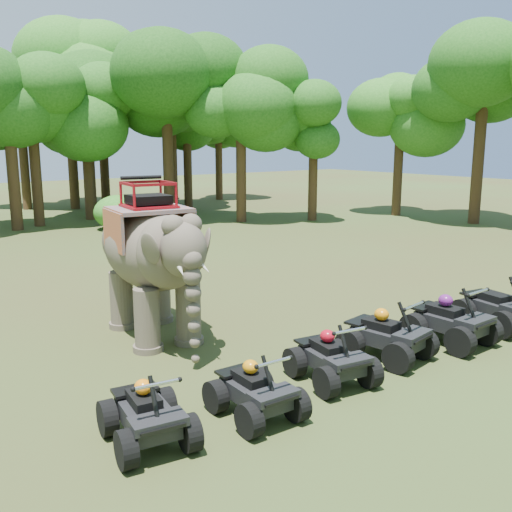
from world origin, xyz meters
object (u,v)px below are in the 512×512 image
(atv_4, at_px, (451,314))
(atv_0, at_px, (147,406))
(atv_1, at_px, (255,383))
(atv_5, at_px, (499,301))
(atv_2, at_px, (332,351))
(atv_3, at_px, (387,329))
(elephant, at_px, (152,259))

(atv_4, bearing_deg, atv_0, 177.08)
(atv_1, distance_m, atv_4, 5.48)
(atv_0, bearing_deg, atv_1, -1.12)
(atv_0, relative_size, atv_4, 0.88)
(atv_4, xyz_separation_m, atv_5, (1.85, -0.05, 0.00))
(atv_1, bearing_deg, atv_4, 3.55)
(atv_1, relative_size, atv_4, 0.85)
(atv_0, distance_m, atv_4, 7.25)
(atv_2, bearing_deg, atv_3, 13.98)
(atv_3, bearing_deg, atv_5, -14.02)
(elephant, bearing_deg, atv_0, -111.23)
(elephant, bearing_deg, atv_1, -89.46)
(atv_1, relative_size, atv_2, 0.96)
(elephant, distance_m, atv_1, 4.75)
(atv_1, relative_size, atv_5, 0.85)
(elephant, bearing_deg, atv_5, -26.30)
(elephant, height_order, atv_0, elephant)
(atv_0, distance_m, atv_1, 1.79)
(atv_2, distance_m, atv_4, 3.54)
(atv_2, xyz_separation_m, atv_3, (1.73, 0.15, 0.04))
(atv_3, xyz_separation_m, atv_4, (1.80, -0.26, 0.03))
(atv_0, bearing_deg, atv_4, 7.18)
(atv_3, relative_size, atv_4, 0.96)
(atv_2, relative_size, atv_5, 0.89)
(elephant, bearing_deg, atv_3, -45.84)
(atv_1, bearing_deg, atv_3, 8.23)
(atv_1, bearing_deg, atv_2, 9.13)
(atv_4, bearing_deg, atv_2, 176.72)
(elephant, xyz_separation_m, atv_4, (4.96, -4.42, -1.13))
(atv_2, xyz_separation_m, atv_4, (3.54, -0.10, 0.07))
(atv_1, height_order, atv_3, atv_3)
(atv_4, bearing_deg, atv_1, 179.79)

